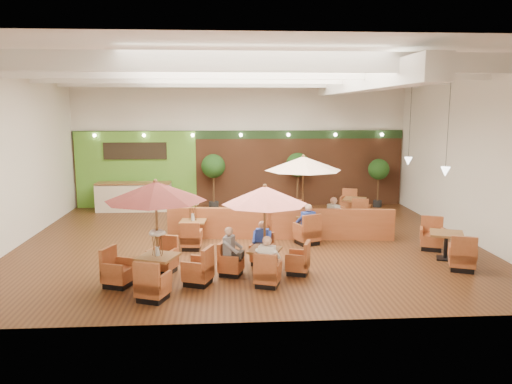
{
  "coord_description": "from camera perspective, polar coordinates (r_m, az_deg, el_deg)",
  "views": [
    {
      "loc": [
        -0.71,
        -15.2,
        4.13
      ],
      "look_at": [
        0.3,
        0.5,
        1.5
      ],
      "focal_mm": 35.0,
      "sensor_mm": 36.0,
      "label": 1
    }
  ],
  "objects": [
    {
      "name": "table_4",
      "position": [
        14.85,
        20.87,
        -5.83
      ],
      "size": [
        1.12,
        2.75,
        0.96
      ],
      "rotation": [
        0.0,
        0.0,
        -0.38
      ],
      "color": "brown",
      "rests_on": "ground"
    },
    {
      "name": "topiary_1",
      "position": [
        20.86,
        4.8,
        2.87
      ],
      "size": [
        1.0,
        1.0,
        2.33
      ],
      "color": "black",
      "rests_on": "ground"
    },
    {
      "name": "table_0",
      "position": [
        11.76,
        -11.32,
        -2.49
      ],
      "size": [
        2.64,
        2.64,
        2.55
      ],
      "rotation": [
        0.0,
        0.0,
        -0.36
      ],
      "color": "brown",
      "rests_on": "ground"
    },
    {
      "name": "diner_4",
      "position": [
        16.5,
        8.7,
        -2.37
      ],
      "size": [
        0.45,
        0.47,
        0.83
      ],
      "rotation": [
        0.0,
        0.0,
        2.07
      ],
      "color": "white",
      "rests_on": "ground"
    },
    {
      "name": "topiary_2",
      "position": [
        21.66,
        13.84,
        2.32
      ],
      "size": [
        0.88,
        0.88,
        2.05
      ],
      "color": "black",
      "rests_on": "ground"
    },
    {
      "name": "table_3",
      "position": [
        15.75,
        -7.21,
        -3.95
      ],
      "size": [
        0.84,
        2.34,
        1.46
      ],
      "rotation": [
        0.0,
        0.0,
        -0.09
      ],
      "color": "brown",
      "rests_on": "ground"
    },
    {
      "name": "room",
      "position": [
        16.45,
        -0.34,
        7.75
      ],
      "size": [
        14.04,
        14.0,
        5.52
      ],
      "color": "#381E0F",
      "rests_on": "ground"
    },
    {
      "name": "diner_1",
      "position": [
        13.34,
        0.69,
        -5.28
      ],
      "size": [
        0.38,
        0.33,
        0.72
      ],
      "rotation": [
        0.0,
        0.0,
        2.96
      ],
      "color": "#2844B0",
      "rests_on": "ground"
    },
    {
      "name": "topiary_0",
      "position": [
        20.64,
        -4.91,
        2.72
      ],
      "size": [
        0.99,
        0.99,
        2.29
      ],
      "color": "black",
      "rests_on": "ground"
    },
    {
      "name": "table_5",
      "position": [
        19.65,
        11.18,
        -1.78
      ],
      "size": [
        1.08,
        2.62,
        0.92
      ],
      "rotation": [
        0.0,
        0.0,
        -0.4
      ],
      "color": "brown",
      "rests_on": "ground"
    },
    {
      "name": "diner_0",
      "position": [
        11.72,
        1.33,
        -7.29
      ],
      "size": [
        0.42,
        0.39,
        0.77
      ],
      "rotation": [
        0.0,
        0.0,
        -0.36
      ],
      "color": "white",
      "rests_on": "ground"
    },
    {
      "name": "table_2",
      "position": [
        16.13,
        5.38,
        1.23
      ],
      "size": [
        2.8,
        2.8,
        2.68
      ],
      "rotation": [
        0.0,
        0.0,
        0.38
      ],
      "color": "brown",
      "rests_on": "ground"
    },
    {
      "name": "diner_2",
      "position": [
        12.49,
        -2.89,
        -6.21
      ],
      "size": [
        0.38,
        0.42,
        0.78
      ],
      "rotation": [
        0.0,
        0.0,
        4.43
      ],
      "color": "gray",
      "rests_on": "ground"
    },
    {
      "name": "diner_3",
      "position": [
        15.37,
        5.89,
        -3.21
      ],
      "size": [
        0.45,
        0.41,
        0.81
      ],
      "rotation": [
        0.0,
        0.0,
        0.36
      ],
      "color": "#2844B0",
      "rests_on": "ground"
    },
    {
      "name": "booth_divider",
      "position": [
        15.97,
        2.76,
        -3.65
      ],
      "size": [
        7.21,
        0.96,
        1.0
      ],
      "primitive_type": "cube",
      "rotation": [
        0.0,
        0.0,
        -0.11
      ],
      "color": "brown",
      "rests_on": "ground"
    },
    {
      "name": "service_counter",
      "position": [
        20.93,
        -13.78,
        -0.54
      ],
      "size": [
        3.0,
        0.75,
        1.18
      ],
      "color": "beige",
      "rests_on": "ground"
    },
    {
      "name": "table_1",
      "position": [
        12.33,
        1.0,
        -2.36
      ],
      "size": [
        2.38,
        2.38,
        2.32
      ],
      "rotation": [
        0.0,
        0.0,
        -0.33
      ],
      "color": "brown",
      "rests_on": "ground"
    }
  ]
}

